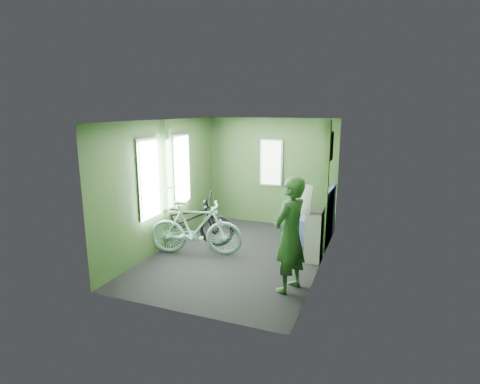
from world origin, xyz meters
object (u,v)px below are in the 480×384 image
object	(u,v)px
waste_box	(314,235)
bicycle_black	(184,245)
passenger	(290,234)
bench_seat	(317,225)
bicycle_mint	(196,255)

from	to	relation	value
waste_box	bicycle_black	bearing A→B (deg)	-176.70
passenger	bench_seat	distance (m)	2.27
passenger	waste_box	xyz separation A→B (m)	(0.14, 1.17, -0.37)
bicycle_black	bicycle_mint	xyz separation A→B (m)	(0.44, -0.36, 0.00)
waste_box	passenger	bearing A→B (deg)	-96.66
bicycle_black	passenger	world-z (taller)	passenger
bicycle_mint	waste_box	distance (m)	2.05
waste_box	bench_seat	size ratio (longest dim) A/B	0.86
waste_box	bicycle_mint	bearing A→B (deg)	-165.63
bicycle_black	waste_box	world-z (taller)	waste_box
bicycle_mint	waste_box	xyz separation A→B (m)	(1.94, 0.50, 0.44)
bicycle_black	bench_seat	size ratio (longest dim) A/B	1.85
passenger	waste_box	bearing A→B (deg)	-165.84
bicycle_black	bicycle_mint	size ratio (longest dim) A/B	1.16
passenger	bicycle_black	bearing A→B (deg)	-93.99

